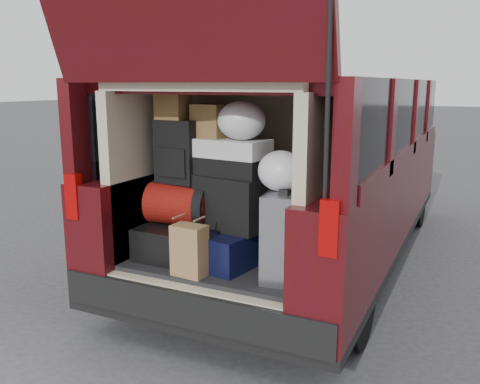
% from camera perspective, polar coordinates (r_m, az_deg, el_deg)
% --- Properties ---
extents(ground, '(80.00, 80.00, 0.00)m').
position_cam_1_polar(ground, '(3.62, -2.84, -16.71)').
color(ground, '#363639').
rests_on(ground, ground).
extents(minivan, '(1.90, 5.35, 2.77)m').
position_cam_1_polar(minivan, '(4.96, 7.30, 2.31)').
color(minivan, black).
rests_on(minivan, ground).
extents(load_floor, '(1.24, 1.05, 0.55)m').
position_cam_1_polar(load_floor, '(3.72, -0.84, -11.17)').
color(load_floor, black).
rests_on(load_floor, ground).
extents(black_hardshell, '(0.42, 0.57, 0.23)m').
position_cam_1_polar(black_hardshell, '(3.65, -7.01, -5.24)').
color(black_hardshell, black).
rests_on(black_hardshell, load_floor).
extents(navy_hardshell, '(0.53, 0.61, 0.23)m').
position_cam_1_polar(navy_hardshell, '(3.47, -1.41, -6.04)').
color(navy_hardshell, black).
rests_on(navy_hardshell, load_floor).
extents(silver_roller, '(0.27, 0.39, 0.55)m').
position_cam_1_polar(silver_roller, '(3.15, 5.07, -4.95)').
color(silver_roller, silver).
rests_on(silver_roller, load_floor).
extents(kraft_bag, '(0.22, 0.15, 0.33)m').
position_cam_1_polar(kraft_bag, '(3.23, -5.70, -6.55)').
color(kraft_bag, '#A07748').
rests_on(kraft_bag, load_floor).
extents(red_duffel, '(0.47, 0.34, 0.29)m').
position_cam_1_polar(red_duffel, '(3.56, -6.71, -1.35)').
color(red_duffel, maroon).
rests_on(red_duffel, black_hardshell).
extents(black_soft_case, '(0.55, 0.38, 0.36)m').
position_cam_1_polar(black_soft_case, '(3.43, -1.01, -1.09)').
color(black_soft_case, black).
rests_on(black_soft_case, navy_hardshell).
extents(backpack, '(0.32, 0.21, 0.44)m').
position_cam_1_polar(backpack, '(3.54, -6.85, 4.53)').
color(backpack, black).
rests_on(backpack, red_duffel).
extents(twotone_duffel, '(0.57, 0.34, 0.24)m').
position_cam_1_polar(twotone_duffel, '(3.40, -1.30, 3.97)').
color(twotone_duffel, silver).
rests_on(twotone_duffel, black_soft_case).
extents(grocery_sack_lower, '(0.21, 0.17, 0.18)m').
position_cam_1_polar(grocery_sack_lower, '(3.55, -7.57, 9.56)').
color(grocery_sack_lower, olive).
rests_on(grocery_sack_lower, backpack).
extents(grocery_sack_upper, '(0.25, 0.21, 0.22)m').
position_cam_1_polar(grocery_sack_upper, '(3.46, -3.27, 7.97)').
color(grocery_sack_upper, olive).
rests_on(grocery_sack_upper, twotone_duffel).
extents(plastic_bag_center, '(0.33, 0.31, 0.25)m').
position_cam_1_polar(plastic_bag_center, '(3.30, 0.17, 8.04)').
color(plastic_bag_center, white).
rests_on(plastic_bag_center, twotone_duffel).
extents(plastic_bag_right, '(0.30, 0.28, 0.25)m').
position_cam_1_polar(plastic_bag_right, '(3.10, 4.64, 2.37)').
color(plastic_bag_right, white).
rests_on(plastic_bag_right, silver_roller).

